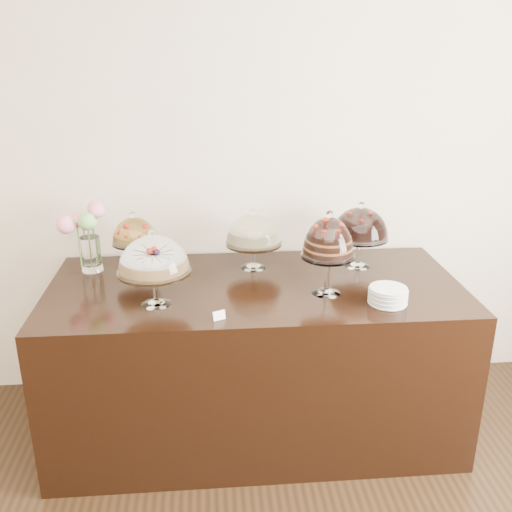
{
  "coord_description": "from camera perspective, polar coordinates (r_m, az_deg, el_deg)",
  "views": [
    {
      "loc": [
        -0.23,
        -0.34,
        2.11
      ],
      "look_at": [
        -0.0,
        2.4,
        1.08
      ],
      "focal_mm": 40.0,
      "sensor_mm": 36.0,
      "label": 1
    }
  ],
  "objects": [
    {
      "name": "cake_stand_sugar_sponge",
      "position": [
        2.78,
        -10.22,
        -0.19
      ],
      "size": [
        0.36,
        0.36,
        0.39
      ],
      "color": "white",
      "rests_on": "display_counter"
    },
    {
      "name": "price_card_left",
      "position": [
        2.67,
        -3.71,
        -5.95
      ],
      "size": [
        0.06,
        0.04,
        0.04
      ],
      "primitive_type": "cube",
      "rotation": [
        -0.21,
        0.0,
        0.42
      ],
      "color": "white",
      "rests_on": "display_counter"
    },
    {
      "name": "cake_stand_fruit_tart",
      "position": [
        3.24,
        -12.08,
        2.2
      ],
      "size": [
        0.25,
        0.25,
        0.35
      ],
      "color": "white",
      "rests_on": "display_counter"
    },
    {
      "name": "cake_stand_choco_layer",
      "position": [
        2.87,
        7.26,
        1.51
      ],
      "size": [
        0.27,
        0.27,
        0.44
      ],
      "color": "white",
      "rests_on": "display_counter"
    },
    {
      "name": "cake_stand_dark_choco",
      "position": [
        3.27,
        10.37,
        3.0
      ],
      "size": [
        0.33,
        0.33,
        0.38
      ],
      "color": "white",
      "rests_on": "display_counter"
    },
    {
      "name": "plate_stack",
      "position": [
        2.89,
        13.05,
        -3.87
      ],
      "size": [
        0.19,
        0.19,
        0.08
      ],
      "color": "silver",
      "rests_on": "display_counter"
    },
    {
      "name": "wall_back",
      "position": [
        3.41,
        -0.85,
        10.19
      ],
      "size": [
        5.0,
        0.04,
        3.0
      ],
      "primitive_type": "cube",
      "color": "beige",
      "rests_on": "ground"
    },
    {
      "name": "display_counter",
      "position": [
        3.26,
        -0.08,
        -10.13
      ],
      "size": [
        2.2,
        1.0,
        0.9
      ],
      "primitive_type": "cube",
      "color": "black",
      "rests_on": "ground"
    },
    {
      "name": "cake_stand_cheesecake",
      "position": [
        3.21,
        -0.25,
        2.41
      ],
      "size": [
        0.32,
        0.32,
        0.35
      ],
      "color": "white",
      "rests_on": "display_counter"
    },
    {
      "name": "flower_vase",
      "position": [
        3.29,
        -16.63,
        2.34
      ],
      "size": [
        0.25,
        0.26,
        0.39
      ],
      "color": "white",
      "rests_on": "display_counter"
    }
  ]
}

